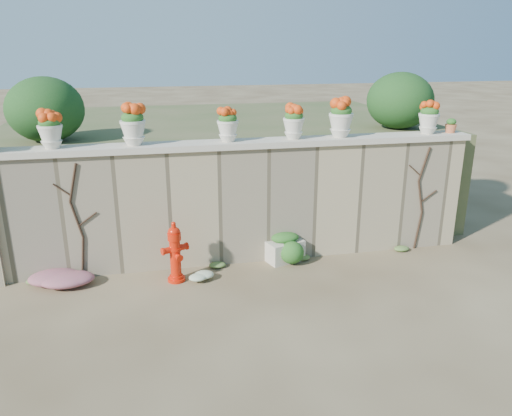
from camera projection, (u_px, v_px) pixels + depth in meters
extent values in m
plane|color=brown|center=(266.00, 308.00, 7.17)|extent=(80.00, 80.00, 0.00)
cube|color=tan|center=(243.00, 205.00, 8.53)|extent=(8.00, 0.40, 2.00)
cube|color=beige|center=(242.00, 144.00, 8.20)|extent=(8.10, 0.52, 0.10)
cube|color=#384C23|center=(217.00, 163.00, 11.50)|extent=(9.00, 6.00, 2.00)
ellipsoid|color=#143814|center=(45.00, 109.00, 8.53)|extent=(1.30, 1.30, 1.10)
ellipsoid|color=#143814|center=(400.00, 101.00, 9.84)|extent=(1.30, 1.30, 1.10)
cylinder|color=black|center=(83.00, 258.00, 8.00)|extent=(0.12, 0.04, 0.70)
cylinder|color=black|center=(77.00, 220.00, 7.80)|extent=(0.17, 0.04, 0.61)
cylinder|color=black|center=(73.00, 183.00, 7.61)|extent=(0.18, 0.04, 0.61)
cylinder|color=black|center=(88.00, 219.00, 7.83)|extent=(0.30, 0.02, 0.22)
cylinder|color=black|center=(62.00, 190.00, 7.61)|extent=(0.25, 0.02, 0.21)
cylinder|color=black|center=(418.00, 230.00, 9.18)|extent=(0.12, 0.04, 0.70)
cylinder|color=black|center=(420.00, 197.00, 8.97)|extent=(0.17, 0.04, 0.61)
cylinder|color=black|center=(424.00, 164.00, 8.78)|extent=(0.18, 0.04, 0.61)
cylinder|color=black|center=(429.00, 196.00, 9.00)|extent=(0.30, 0.02, 0.22)
cylinder|color=black|center=(415.00, 170.00, 8.78)|extent=(0.25, 0.02, 0.21)
cylinder|color=red|center=(177.00, 279.00, 8.00)|extent=(0.28, 0.28, 0.05)
cylinder|color=red|center=(175.00, 258.00, 7.88)|extent=(0.17, 0.17, 0.62)
cylinder|color=red|center=(175.00, 249.00, 7.84)|extent=(0.21, 0.21, 0.04)
cylinder|color=red|center=(174.00, 236.00, 7.77)|extent=(0.21, 0.21, 0.12)
ellipsoid|color=red|center=(174.00, 230.00, 7.74)|extent=(0.19, 0.19, 0.14)
cylinder|color=red|center=(174.00, 225.00, 7.71)|extent=(0.07, 0.07, 0.10)
cylinder|color=red|center=(167.00, 251.00, 7.76)|extent=(0.17, 0.15, 0.10)
cylinder|color=red|center=(183.00, 247.00, 7.91)|extent=(0.17, 0.15, 0.10)
cylinder|color=red|center=(178.00, 257.00, 7.78)|extent=(0.12, 0.13, 0.09)
cube|color=beige|center=(285.00, 251.00, 8.69)|extent=(0.71, 0.54, 0.37)
ellipsoid|color=#1E5119|center=(285.00, 238.00, 8.62)|extent=(0.55, 0.43, 0.19)
ellipsoid|color=#1E5119|center=(292.00, 250.00, 8.54)|extent=(0.53, 0.48, 0.51)
ellipsoid|color=#CB287E|center=(67.00, 276.00, 7.85)|extent=(1.03, 0.68, 0.27)
ellipsoid|color=white|center=(199.00, 275.00, 7.97)|extent=(0.54, 0.44, 0.20)
ellipsoid|color=#1E5119|center=(49.00, 122.00, 7.48)|extent=(0.32, 0.32, 0.19)
ellipsoid|color=#DA3E0D|center=(48.00, 117.00, 7.45)|extent=(0.28, 0.28, 0.20)
ellipsoid|color=#1E5119|center=(132.00, 118.00, 7.71)|extent=(0.34, 0.34, 0.21)
ellipsoid|color=#DA3E0D|center=(132.00, 112.00, 7.68)|extent=(0.30, 0.30, 0.21)
ellipsoid|color=#1E5119|center=(228.00, 118.00, 8.02)|extent=(0.30, 0.30, 0.18)
ellipsoid|color=#DA3E0D|center=(228.00, 114.00, 8.00)|extent=(0.26, 0.26, 0.19)
ellipsoid|color=#1E5119|center=(294.00, 116.00, 8.24)|extent=(0.31, 0.31, 0.18)
ellipsoid|color=#DA3E0D|center=(294.00, 111.00, 8.22)|extent=(0.27, 0.27, 0.19)
ellipsoid|color=#1E5119|center=(341.00, 111.00, 8.39)|extent=(0.36, 0.36, 0.21)
ellipsoid|color=#DA3E0D|center=(342.00, 105.00, 8.36)|extent=(0.31, 0.31, 0.22)
ellipsoid|color=#1E5119|center=(430.00, 111.00, 8.73)|extent=(0.31, 0.31, 0.19)
ellipsoid|color=#DA3E0D|center=(430.00, 107.00, 8.71)|extent=(0.27, 0.27, 0.20)
ellipsoid|color=#1E5119|center=(451.00, 122.00, 8.88)|extent=(0.17, 0.17, 0.12)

